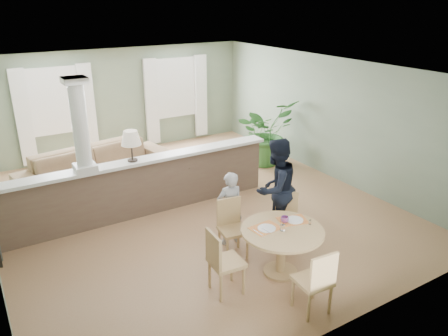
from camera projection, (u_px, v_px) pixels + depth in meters
ground at (191, 207)px, 8.67m from camera, size 8.00×8.00×0.00m
room_shell at (172, 111)px, 8.50m from camera, size 7.02×8.02×2.71m
pony_wall at (138, 181)px, 8.10m from camera, size 5.32×0.38×2.70m
sofa at (100, 171)px, 9.16m from camera, size 3.39×1.79×0.94m
houseplant at (265, 132)px, 10.67m from camera, size 1.64×1.48×1.60m
dining_table at (282, 238)px, 6.40m from camera, size 1.22×1.22×0.83m
chair_far_boy at (231, 225)px, 6.93m from camera, size 0.48×0.48×0.93m
chair_far_man at (287, 216)px, 7.26m from camera, size 0.54×0.54×0.88m
chair_near at (317, 280)px, 5.57m from camera, size 0.46×0.46×0.94m
chair_side at (222, 260)px, 5.97m from camera, size 0.47×0.47×0.97m
child_person at (230, 208)px, 7.18m from camera, size 0.49×0.34×1.28m
man_person at (276, 188)px, 7.35m from camera, size 0.97×0.83×1.75m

